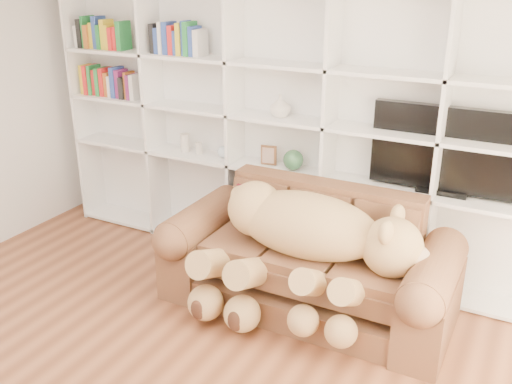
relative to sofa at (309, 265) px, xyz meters
The scene contains 12 objects.
wall_back 1.41m from the sofa, 123.79° to the left, with size 5.00×0.02×2.70m, color white.
bookshelf 1.42m from the sofa, 139.11° to the left, with size 4.43×0.35×2.40m.
sofa is the anchor object (origin of this frame).
teddy_bear 0.35m from the sofa, 84.00° to the right, with size 1.63×0.90×0.95m.
throw_pillow 0.63m from the sofa, 163.71° to the left, with size 0.37×0.12×0.37m, color #510D10.
tv 1.36m from the sofa, 39.75° to the left, with size 1.14×0.18×0.67m.
picture_frame 1.10m from the sofa, 136.51° to the left, with size 0.14×0.03×0.17m, color brown.
green_vase 0.97m from the sofa, 124.23° to the left, with size 0.18×0.18×0.18m, color #2E5937.
figurine_tall 1.77m from the sofa, 157.85° to the left, with size 0.09×0.09×0.17m, color beige.
figurine_short 1.62m from the sofa, 155.64° to the left, with size 0.06×0.06×0.11m, color beige.
snow_globe 1.41m from the sofa, 150.81° to the left, with size 0.11×0.11×0.11m, color white.
shelf_vase 1.35m from the sofa, 131.67° to the left, with size 0.18×0.18×0.19m, color silver.
Camera 1 is at (1.99, -1.94, 2.49)m, focal length 40.00 mm.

